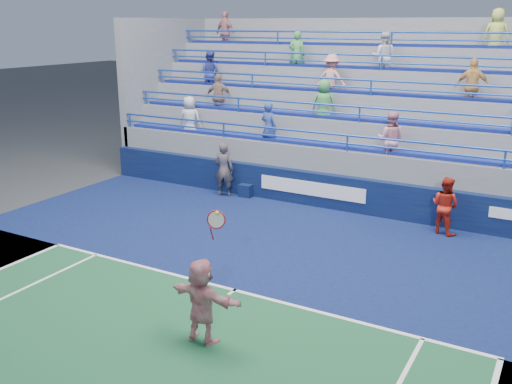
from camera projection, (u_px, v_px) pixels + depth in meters
The scene contains 7 objects.
ground at pixel (234, 291), 12.50m from camera, with size 120.00×120.00×0.00m, color #333538.
sponsor_wall at pixel (343, 193), 17.78m from camera, with size 18.00×0.32×1.10m.
bleacher_stand at pixel (382, 141), 20.65m from camera, with size 18.00×5.60×6.13m.
judge_chair at pixel (247, 189), 19.28m from camera, with size 0.44×0.44×0.78m.
tennis_player at pixel (202, 301), 10.31m from camera, with size 1.53×0.55×2.61m.
line_judge at pixel (224, 169), 19.18m from camera, with size 0.67×0.44×1.84m, color #131B34.
ball_girl at pixel (445, 205), 15.73m from camera, with size 0.79×0.62×1.63m, color red.
Camera 1 is at (5.98, -9.68, 5.64)m, focal length 40.00 mm.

